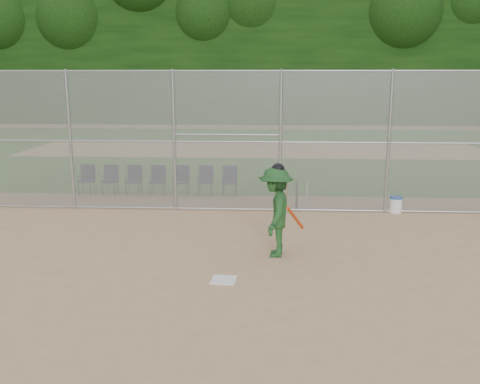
{
  "coord_description": "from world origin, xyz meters",
  "views": [
    {
      "loc": [
        0.66,
        -9.95,
        3.82
      ],
      "look_at": [
        0.0,
        2.5,
        1.1
      ],
      "focal_mm": 40.0,
      "sensor_mm": 36.0,
      "label": 1
    }
  ],
  "objects_px": {
    "water_cooler": "(396,204)",
    "chair_0": "(86,180)",
    "home_plate": "(224,280)",
    "batter_at_plate": "(276,211)"
  },
  "relations": [
    {
      "from": "chair_0",
      "to": "home_plate",
      "type": "bearing_deg",
      "value": -54.93
    },
    {
      "from": "home_plate",
      "to": "chair_0",
      "type": "relative_size",
      "value": 0.49
    },
    {
      "from": "water_cooler",
      "to": "chair_0",
      "type": "relative_size",
      "value": 0.49
    },
    {
      "from": "batter_at_plate",
      "to": "water_cooler",
      "type": "xyz_separation_m",
      "value": [
        3.47,
        3.9,
        -0.75
      ]
    },
    {
      "from": "home_plate",
      "to": "chair_0",
      "type": "distance_m",
      "value": 8.94
    },
    {
      "from": "batter_at_plate",
      "to": "chair_0",
      "type": "xyz_separation_m",
      "value": [
        -6.12,
        5.79,
        -0.5
      ]
    },
    {
      "from": "home_plate",
      "to": "chair_0",
      "type": "xyz_separation_m",
      "value": [
        -5.13,
        7.3,
        0.47
      ]
    },
    {
      "from": "home_plate",
      "to": "water_cooler",
      "type": "relative_size",
      "value": 1.0
    },
    {
      "from": "water_cooler",
      "to": "home_plate",
      "type": "bearing_deg",
      "value": -129.44
    },
    {
      "from": "batter_at_plate",
      "to": "water_cooler",
      "type": "height_order",
      "value": "batter_at_plate"
    }
  ]
}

